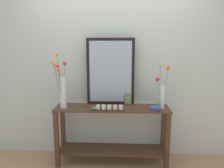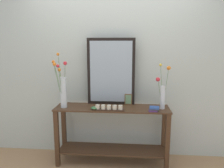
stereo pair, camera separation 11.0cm
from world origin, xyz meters
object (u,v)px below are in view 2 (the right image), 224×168
Objects in this scene: console_table at (112,129)px; picture_frame_small at (128,99)px; mirror_leaning at (111,72)px; tall_vase_left at (63,88)px; decorative_bowl at (95,108)px; book_stack at (154,109)px; candle_tray at (109,108)px; vase_right at (163,91)px.

picture_frame_small reaches higher than console_table.
console_table is 1.66× the size of mirror_leaning.
console_table is 0.47m from picture_frame_small.
tall_vase_left is 6.38× the size of decorative_bowl.
console_table is 0.66m from book_stack.
decorative_bowl is 0.76m from book_stack.
decorative_bowl is at bearing 174.62° from candle_tray.
candle_tray is 3.46× the size of decorative_bowl.
mirror_leaning reaches higher than decorative_bowl.
vase_right is 0.73m from candle_tray.
console_table is at bearing -145.77° from picture_frame_small.
tall_vase_left reaches higher than console_table.
mirror_leaning is 0.77m from book_stack.
mirror_leaning reaches higher than tall_vase_left.
mirror_leaning is at bearing 99.56° from console_table.
console_table is 2.12× the size of tall_vase_left.
vase_right is at bearing -13.36° from mirror_leaning.
mirror_leaning is (-0.03, 0.17, 0.78)m from console_table.
tall_vase_left is 4.75× the size of picture_frame_small.
decorative_bowl is at bearing -8.01° from tall_vase_left.
picture_frame_small reaches higher than decorative_bowl.
vase_right is 5.22× the size of decorative_bowl.
picture_frame_small is at bearing 31.58° from decorative_bowl.
picture_frame_small is 1.14× the size of book_stack.
mirror_leaning is 0.75m from vase_right.
mirror_leaning is at bearing 175.76° from picture_frame_small.
decorative_bowl is at bearing -148.42° from picture_frame_small.
console_table is at bearing 4.74° from tall_vase_left.
decorative_bowl is (-0.88, -0.12, -0.21)m from vase_right.
picture_frame_small is (0.22, 0.15, 0.39)m from console_table.
console_table is 0.42m from decorative_bowl.
vase_right is 3.89× the size of picture_frame_small.
book_stack is (-0.12, -0.13, -0.20)m from vase_right.
tall_vase_left is at bearing 171.99° from decorative_bowl.
picture_frame_small reaches higher than candle_tray.
vase_right reaches higher than candle_tray.
mirror_leaning is 2.35× the size of candle_tray.
decorative_bowl is (-0.21, -0.12, 0.34)m from console_table.
mirror_leaning is at bearing 89.89° from candle_tray.
tall_vase_left is 5.44× the size of book_stack.
candle_tray is 2.95× the size of book_stack.
mirror_leaning reaches higher than candle_tray.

